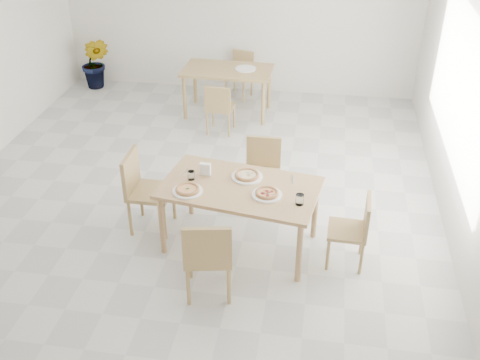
# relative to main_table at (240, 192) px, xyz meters

# --- Properties ---
(room) EXTENTS (7.28, 7.00, 7.00)m
(room) POSITION_rel_main_table_xyz_m (2.25, 1.22, 0.83)
(room) COLOR silver
(room) RESTS_ON ground
(main_table) EXTENTS (1.74, 1.15, 0.75)m
(main_table) POSITION_rel_main_table_xyz_m (0.00, 0.00, 0.00)
(main_table) COLOR tan
(main_table) RESTS_ON ground
(chair_south) EXTENTS (0.52, 0.52, 0.90)m
(chair_south) POSITION_rel_main_table_xyz_m (-0.16, -0.86, -0.15)
(chair_south) COLOR #A78853
(chair_south) RESTS_ON ground
(chair_north) EXTENTS (0.42, 0.42, 0.84)m
(chair_north) POSITION_rel_main_table_xyz_m (0.13, 0.87, -0.19)
(chair_north) COLOR #A78853
(chair_north) RESTS_ON ground
(chair_west) EXTENTS (0.46, 0.46, 0.93)m
(chair_west) POSITION_rel_main_table_xyz_m (-1.12, 0.16, -0.14)
(chair_west) COLOR #A78853
(chair_west) RESTS_ON ground
(chair_east) EXTENTS (0.41, 0.41, 0.79)m
(chair_east) POSITION_rel_main_table_xyz_m (1.20, -0.12, -0.21)
(chair_east) COLOR #A78853
(chair_east) RESTS_ON ground
(plate_margherita) EXTENTS (0.31, 0.31, 0.02)m
(plate_margherita) POSITION_rel_main_table_xyz_m (-0.51, -0.19, 0.08)
(plate_margherita) COLOR white
(plate_margherita) RESTS_ON main_table
(plate_mushroom) EXTENTS (0.33, 0.33, 0.02)m
(plate_mushroom) POSITION_rel_main_table_xyz_m (0.05, 0.19, 0.08)
(plate_mushroom) COLOR white
(plate_mushroom) RESTS_ON main_table
(plate_pepperoni) EXTENTS (0.31, 0.31, 0.02)m
(plate_pepperoni) POSITION_rel_main_table_xyz_m (0.30, -0.13, 0.08)
(plate_pepperoni) COLOR white
(plate_pepperoni) RESTS_ON main_table
(pizza_margherita) EXTENTS (0.29, 0.29, 0.03)m
(pizza_margherita) POSITION_rel_main_table_xyz_m (-0.51, -0.19, 0.11)
(pizza_margherita) COLOR tan
(pizza_margherita) RESTS_ON plate_margherita
(pizza_mushroom) EXTENTS (0.31, 0.31, 0.03)m
(pizza_mushroom) POSITION_rel_main_table_xyz_m (0.05, 0.19, 0.11)
(pizza_mushroom) COLOR tan
(pizza_mushroom) RESTS_ON plate_mushroom
(pizza_pepperoni) EXTENTS (0.26, 0.26, 0.03)m
(pizza_pepperoni) POSITION_rel_main_table_xyz_m (0.30, -0.13, 0.11)
(pizza_pepperoni) COLOR tan
(pizza_pepperoni) RESTS_ON plate_pepperoni
(tumbler_a) EXTENTS (0.08, 0.08, 0.11)m
(tumbler_a) POSITION_rel_main_table_xyz_m (0.63, -0.23, 0.13)
(tumbler_a) COLOR white
(tumbler_a) RESTS_ON main_table
(tumbler_b) EXTENTS (0.07, 0.07, 0.10)m
(tumbler_b) POSITION_rel_main_table_xyz_m (-0.53, 0.06, 0.12)
(tumbler_b) COLOR white
(tumbler_b) RESTS_ON main_table
(napkin_holder) EXTENTS (0.13, 0.07, 0.14)m
(napkin_holder) POSITION_rel_main_table_xyz_m (-0.40, 0.16, 0.14)
(napkin_holder) COLOR silver
(napkin_holder) RESTS_ON main_table
(fork_a) EXTENTS (0.04, 0.19, 0.01)m
(fork_a) POSITION_rel_main_table_xyz_m (0.53, 0.22, 0.08)
(fork_a) COLOR silver
(fork_a) RESTS_ON main_table
(fork_b) EXTENTS (0.04, 0.16, 0.01)m
(fork_b) POSITION_rel_main_table_xyz_m (-0.62, 0.18, 0.08)
(fork_b) COLOR silver
(fork_b) RESTS_ON main_table
(second_table) EXTENTS (1.40, 0.82, 0.75)m
(second_table) POSITION_rel_main_table_xyz_m (-0.75, 3.37, -0.02)
(second_table) COLOR #A78853
(second_table) RESTS_ON ground
(chair_back_s) EXTENTS (0.41, 0.41, 0.78)m
(chair_back_s) POSITION_rel_main_table_xyz_m (-0.74, 2.63, -0.22)
(chair_back_s) COLOR #A78853
(chair_back_s) RESTS_ON ground
(chair_back_n) EXTENTS (0.47, 0.47, 0.77)m
(chair_back_n) POSITION_rel_main_table_xyz_m (-0.66, 4.12, -0.23)
(chair_back_n) COLOR #A78853
(chair_back_n) RESTS_ON ground
(plate_empty) EXTENTS (0.33, 0.33, 0.02)m
(plate_empty) POSITION_rel_main_table_xyz_m (-0.46, 3.40, 0.08)
(plate_empty) COLOR white
(plate_empty) RESTS_ON second_table
(potted_plant) EXTENTS (0.51, 0.41, 0.92)m
(potted_plant) POSITION_rel_main_table_xyz_m (-3.23, 4.07, -0.22)
(potted_plant) COLOR #1E6427
(potted_plant) RESTS_ON ground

